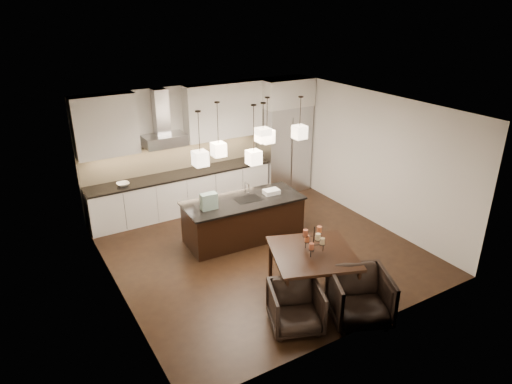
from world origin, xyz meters
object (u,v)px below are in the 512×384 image
refrigerator (284,149)px  armchair_right (360,297)px  dining_table (312,273)px  armchair_left (295,307)px  island_body (243,220)px

refrigerator → armchair_right: refrigerator is taller
dining_table → armchair_left: (-0.72, -0.56, -0.04)m
refrigerator → dining_table: size_ratio=1.66×
refrigerator → armchair_left: bearing=-121.9°
dining_table → armchair_right: armchair_right is taller
island_body → armchair_right: bearing=-82.6°
dining_table → armchair_left: bearing=-121.8°
island_body → armchair_left: size_ratio=3.03×
armchair_right → armchair_left: bearing=-175.9°
island_body → armchair_right: 3.15m
refrigerator → armchair_left: refrigerator is taller
island_body → dining_table: bearing=-86.2°
island_body → refrigerator: bearing=42.4°
refrigerator → island_body: (-2.16, -1.79, -0.67)m
island_body → armchair_right: size_ratio=2.64×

